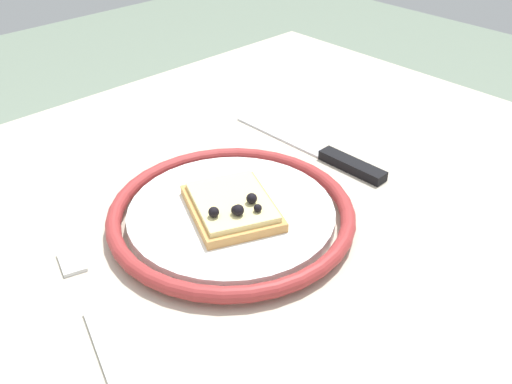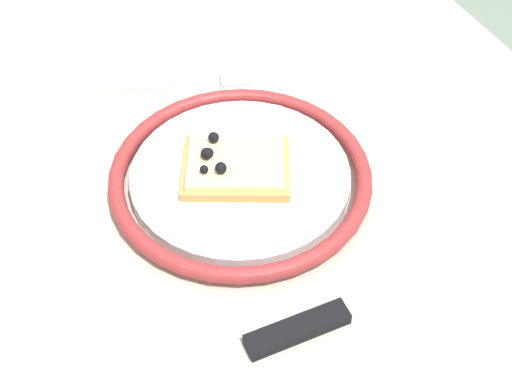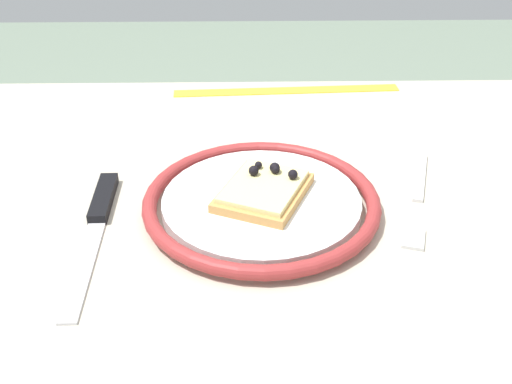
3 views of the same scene
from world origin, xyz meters
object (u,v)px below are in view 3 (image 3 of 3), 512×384
object	(u,v)px
plate	(261,203)
pizza_slice_near	(264,190)
knife	(99,215)
dining_table	(254,282)
measuring_tape	(287,91)
fork	(418,198)

from	to	relation	value
plate	pizza_slice_near	world-z (taller)	pizza_slice_near
knife	plate	bearing A→B (deg)	-175.99
dining_table	pizza_slice_near	bearing A→B (deg)	-122.20
dining_table	measuring_tape	xyz separation A→B (m)	(-0.06, -0.34, 0.09)
dining_table	plate	bearing A→B (deg)	-123.13
plate	measuring_tape	bearing A→B (deg)	-98.17
dining_table	fork	size ratio (longest dim) A/B	5.01
plate	pizza_slice_near	bearing A→B (deg)	-119.44
dining_table	fork	distance (m)	0.21
knife	pizza_slice_near	bearing A→B (deg)	-174.65
fork	measuring_tape	world-z (taller)	fork
plate	fork	size ratio (longest dim) A/B	1.31
dining_table	plate	size ratio (longest dim) A/B	3.82
knife	fork	world-z (taller)	knife
fork	plate	bearing A→B (deg)	6.57
dining_table	measuring_tape	distance (m)	0.36
plate	fork	distance (m)	0.18
plate	fork	world-z (taller)	plate
pizza_slice_near	knife	size ratio (longest dim) A/B	0.53
pizza_slice_near	fork	size ratio (longest dim) A/B	0.65
pizza_slice_near	fork	bearing A→B (deg)	-174.76
pizza_slice_near	measuring_tape	size ratio (longest dim) A/B	0.37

